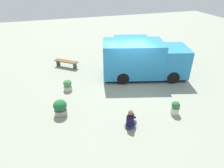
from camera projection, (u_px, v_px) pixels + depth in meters
name	position (u px, v px, depth m)	size (l,w,h in m)	color
ground_plane	(130.00, 83.00, 12.00)	(40.00, 40.00, 0.00)	gray
food_truck	(143.00, 60.00, 12.24)	(3.74, 5.51, 2.29)	#2A86C3
person_customer	(130.00, 120.00, 8.50)	(0.71, 0.72, 0.89)	navy
planter_flowering_near	(175.00, 108.00, 9.27)	(0.42, 0.42, 0.67)	beige
planter_flowering_far	(68.00, 85.00, 11.18)	(0.50, 0.50, 0.62)	beige
planter_flowering_side	(60.00, 107.00, 9.22)	(0.63, 0.63, 0.77)	#A59192
plaza_bench	(66.00, 62.00, 13.81)	(1.36, 1.59, 0.47)	brown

